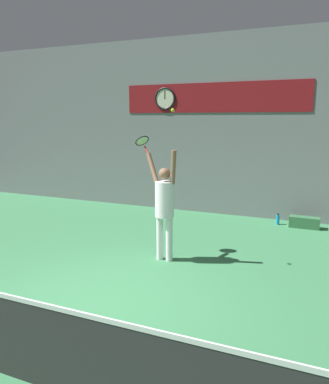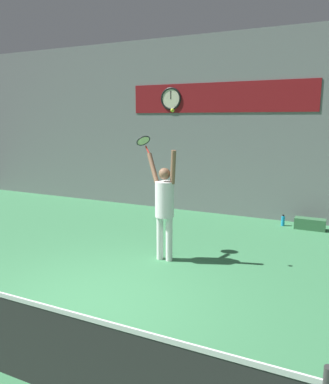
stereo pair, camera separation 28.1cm
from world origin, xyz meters
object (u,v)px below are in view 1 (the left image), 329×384
at_px(water_bottle, 278,219).
at_px(equipment_bag, 304,222).
at_px(scoreboard_clock, 165,99).
at_px(tennis_ball, 173,110).
at_px(tennis_racket, 142,142).
at_px(tennis_player, 164,203).

height_order(water_bottle, equipment_bag, water_bottle).
bearing_deg(scoreboard_clock, tennis_ball, -65.28).
bearing_deg(tennis_racket, tennis_player, -28.28).
bearing_deg(water_bottle, scoreboard_clock, 172.08).
bearing_deg(tennis_racket, equipment_bag, 45.44).
bearing_deg(water_bottle, equipment_bag, -4.62).
height_order(scoreboard_clock, tennis_racket, scoreboard_clock).
height_order(scoreboard_clock, tennis_ball, scoreboard_clock).
distance_m(tennis_player, water_bottle, 4.00).
distance_m(tennis_player, tennis_ball, 1.75).
bearing_deg(water_bottle, tennis_racket, -127.18).
height_order(scoreboard_clock, tennis_player, scoreboard_clock).
xyz_separation_m(tennis_player, tennis_ball, (0.20, -0.09, 1.73)).
bearing_deg(scoreboard_clock, tennis_racket, -73.94).
bearing_deg(equipment_bag, tennis_player, -125.32).
bearing_deg(water_bottle, tennis_player, -116.94).
relative_size(scoreboard_clock, tennis_ball, 9.65).
xyz_separation_m(tennis_player, tennis_racket, (-0.61, 0.33, 1.14)).
xyz_separation_m(tennis_racket, equipment_bag, (3.02, 3.07, -2.13)).
xyz_separation_m(tennis_ball, water_bottle, (1.56, 3.54, -2.73)).
distance_m(tennis_racket, equipment_bag, 4.80).
xyz_separation_m(tennis_player, equipment_bag, (2.41, 3.40, -0.99)).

